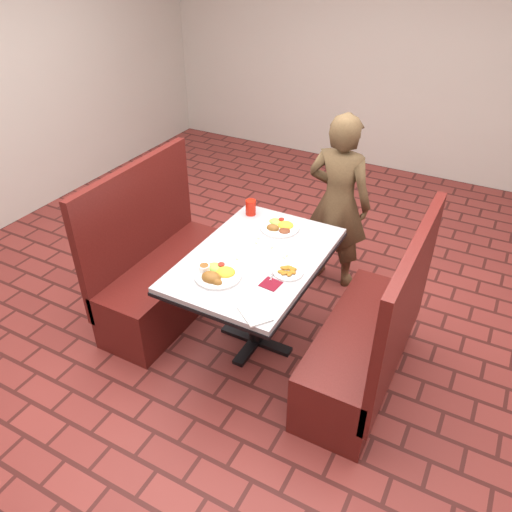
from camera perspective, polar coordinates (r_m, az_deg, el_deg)
name	(u,v)px	position (r m, az deg, el deg)	size (l,w,h in m)	color
room	(256,69)	(2.75, 0.00, 20.56)	(7.00, 7.04, 2.82)	maroon
dining_table	(256,268)	(3.27, 0.00, -1.40)	(0.81, 1.21, 0.75)	#ADAFB2
booth_bench_left	(163,274)	(3.84, -10.57, -2.06)	(0.47, 1.20, 1.17)	#5A1914
booth_bench_right	(367,345)	(3.27, 12.62, -9.87)	(0.47, 1.20, 1.17)	#5A1914
diner_person	(338,203)	(3.97, 9.38, 6.02)	(0.52, 0.34, 1.43)	brown
near_dinner_plate	(217,272)	(3.03, -4.51, -1.89)	(0.29, 0.29, 0.09)	white
far_dinner_plate	(280,225)	(3.51, 2.77, 3.53)	(0.27, 0.27, 0.07)	white
plantain_plate	(288,272)	(3.06, 3.69, -1.79)	(0.19, 0.19, 0.03)	white
maroon_napkin	(271,284)	(2.97, 1.70, -3.21)	(0.11, 0.11, 0.00)	maroon
spoon_utensil	(273,275)	(3.05, 1.90, -2.14)	(0.01, 0.12, 0.00)	silver
red_tumbler	(251,207)	(3.66, -0.61, 5.58)	(0.08, 0.08, 0.11)	red
paper_napkin	(255,314)	(2.76, -0.10, -6.59)	(0.18, 0.14, 0.01)	silver
knife_utensil	(213,280)	(3.00, -4.93, -2.73)	(0.01, 0.16, 0.00)	silver
fork_utensil	(210,279)	(3.01, -5.26, -2.62)	(0.01, 0.16, 0.00)	silver
lettuce_shreds	(266,253)	(3.25, 1.12, 0.35)	(0.28, 0.32, 0.00)	#A8D153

